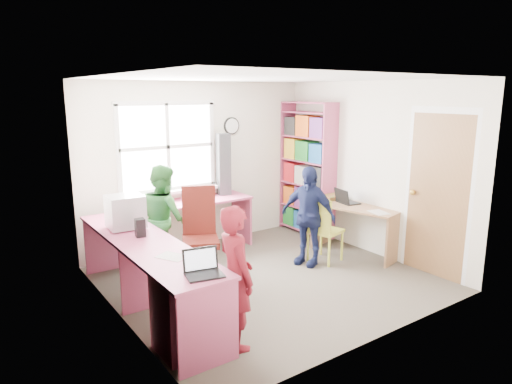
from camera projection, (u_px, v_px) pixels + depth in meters
room at (264, 180)px, 5.42m from camera, size 3.64×3.44×2.44m
l_desk at (179, 276)px, 4.54m from camera, size 2.38×2.95×0.75m
right_desk at (357, 219)px, 6.40m from camera, size 0.81×1.29×0.69m
bookshelf at (307, 172)px, 7.26m from camera, size 0.30×1.02×2.10m
swivel_chair at (200, 239)px, 5.61m from camera, size 0.69×0.69×1.12m
wooden_chair at (323, 228)px, 6.06m from camera, size 0.47×0.47×0.89m
crt_monitor at (125, 212)px, 5.08m from camera, size 0.40×0.36×0.38m
laptop_left at (203, 269)px, 3.81m from camera, size 0.35×0.31×0.21m
laptop_right at (346, 200)px, 6.51m from camera, size 0.30×0.35×0.22m
speaker_a at (140, 228)px, 4.80m from camera, size 0.11×0.11×0.20m
speaker_b at (127, 217)px, 5.24m from camera, size 0.11×0.11×0.18m
cd_tower at (224, 164)px, 6.72m from camera, size 0.21×0.19×0.91m
game_box at (333, 197)px, 6.80m from camera, size 0.35×0.35×0.06m
paper_a at (172, 257)px, 4.23m from camera, size 0.29×0.33×0.00m
paper_b at (379, 212)px, 6.02m from camera, size 0.26×0.32×0.00m
potted_plant at (161, 194)px, 6.14m from camera, size 0.21×0.18×0.31m
person_red at (236, 277)px, 4.01m from camera, size 0.36×0.51×1.30m
person_green at (164, 219)px, 5.73m from camera, size 0.53×0.67×1.38m
person_navy at (308, 216)px, 5.97m from camera, size 0.57×0.84×1.32m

